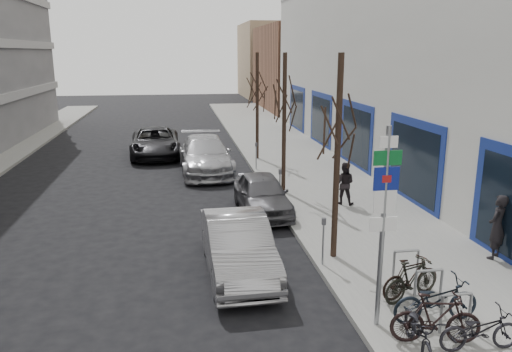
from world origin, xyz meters
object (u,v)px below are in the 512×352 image
object	(u,v)px
bike_near_right	(436,318)
parked_car_mid	(262,194)
meter_front	(323,237)
bike_mid_inner	(412,280)
parked_car_front	(238,246)
pedestrian_near	(497,227)
parked_car_back	(205,155)
pedestrian_far	(344,183)
tree_mid	(285,91)
bike_near_left	(419,329)
tree_near	(339,110)
highway_sign_pole	(384,216)
meter_back	(256,153)
tree_far	(257,81)
bike_mid_curb	(436,296)
lane_car	(155,142)
meter_mid	(280,183)
bike_far_curb	(481,327)
bike_far_inner	(411,277)
bike_rack	(428,283)

from	to	relation	value
bike_near_right	parked_car_mid	world-z (taller)	parked_car_mid
meter_front	bike_mid_inner	xyz separation A→B (m)	(1.40, -2.13, -0.28)
bike_near_right	parked_car_front	size ratio (longest dim) A/B	0.38
pedestrian_near	parked_car_back	bearing A→B (deg)	-94.74
parked_car_back	pedestrian_near	size ratio (longest dim) A/B	3.27
parked_car_front	pedestrian_far	world-z (taller)	pedestrian_far
tree_mid	bike_near_left	bearing A→B (deg)	-89.29
bike_near_left	parked_car_mid	world-z (taller)	parked_car_mid
tree_near	bike_near_right	xyz separation A→B (m)	(0.61, -4.31, -3.43)
pedestrian_near	highway_sign_pole	bearing A→B (deg)	-4.00
highway_sign_pole	parked_car_mid	size ratio (longest dim) A/B	1.03
tree_mid	meter_back	world-z (taller)	tree_mid
tree_far	bike_mid_curb	bearing A→B (deg)	-86.52
meter_back	bike_near_left	world-z (taller)	meter_back
lane_car	meter_front	bearing A→B (deg)	-74.85
meter_mid	bike_near_right	xyz separation A→B (m)	(1.06, -9.31, -0.25)
bike_mid_curb	meter_front	bearing A→B (deg)	24.18
bike_near_right	bike_mid_curb	xyz separation A→B (m)	(0.40, 0.73, 0.04)
bike_far_curb	pedestrian_far	world-z (taller)	pedestrian_far
tree_mid	tree_near	bearing A→B (deg)	-90.00
pedestrian_near	meter_mid	bearing A→B (deg)	-86.93
bike_near_right	tree_mid	bearing A→B (deg)	14.94
pedestrian_near	bike_near_left	bearing A→B (deg)	7.41
bike_near_left	bike_far_inner	bearing A→B (deg)	78.25
meter_back	bike_far_curb	distance (m)	15.25
bike_far_curb	bike_far_inner	world-z (taller)	bike_far_curb
pedestrian_near	pedestrian_far	bearing A→B (deg)	-101.67
bike_far_curb	pedestrian_near	world-z (taller)	pedestrian_near
bike_mid_curb	highway_sign_pole	bearing A→B (deg)	85.59
parked_car_mid	meter_back	bearing A→B (deg)	81.14
bike_near_right	bike_far_curb	bearing A→B (deg)	-103.89
tree_near	bike_near_left	xyz separation A→B (m)	(0.14, -4.60, -3.44)
pedestrian_near	tree_mid	bearing A→B (deg)	-95.74
meter_back	parked_car_front	xyz separation A→B (m)	(-2.19, -10.82, -0.18)
tree_mid	pedestrian_near	distance (m)	8.96
meter_back	bike_mid_curb	distance (m)	14.16
bike_near_right	bike_far_inner	bearing A→B (deg)	-0.21
bike_rack	tree_mid	xyz separation A→B (m)	(-1.20, 9.40, 3.44)
bike_rack	bike_far_curb	xyz separation A→B (m)	(0.11, -1.75, -0.03)
tree_mid	bike_far_inner	xyz separation A→B (m)	(0.99, -9.00, -3.48)
tree_near	meter_mid	size ratio (longest dim) A/B	4.33
tree_mid	lane_car	xyz separation A→B (m)	(-5.27, 8.61, -3.33)
bike_far_inner	parked_car_mid	size ratio (longest dim) A/B	0.39
bike_near_left	pedestrian_far	distance (m)	9.31
bike_near_left	bike_far_curb	distance (m)	1.17
bike_rack	bike_near_right	size ratio (longest dim) A/B	1.32
parked_car_front	lane_car	xyz separation A→B (m)	(-2.63, 15.42, 0.03)
bike_near_left	bike_mid_curb	bearing A→B (deg)	59.85
highway_sign_pole	tree_mid	xyz separation A→B (m)	(0.20, 10.01, 1.65)
parked_car_front	pedestrian_near	distance (m)	6.86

